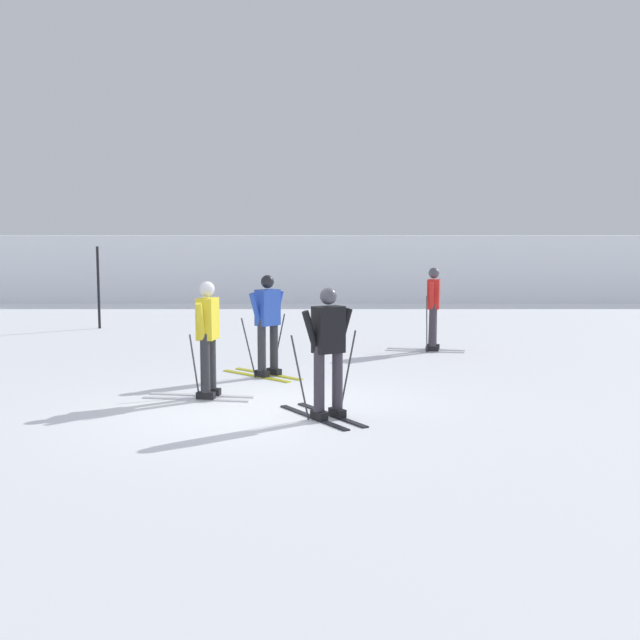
{
  "coord_description": "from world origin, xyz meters",
  "views": [
    {
      "loc": [
        0.8,
        -10.41,
        2.38
      ],
      "look_at": [
        0.78,
        3.0,
        0.9
      ],
      "focal_mm": 43.58,
      "sensor_mm": 36.0,
      "label": 1
    }
  ],
  "objects_px": {
    "trail_marker_pole": "(100,288)",
    "skier_blue": "(268,323)",
    "skier_red": "(434,307)",
    "skier_black": "(329,349)",
    "skier_yellow": "(208,336)"
  },
  "relations": [
    {
      "from": "skier_yellow",
      "to": "skier_black",
      "type": "bearing_deg",
      "value": -36.37
    },
    {
      "from": "trail_marker_pole",
      "to": "skier_red",
      "type": "bearing_deg",
      "value": -25.9
    },
    {
      "from": "skier_blue",
      "to": "trail_marker_pole",
      "type": "xyz_separation_m",
      "value": [
        -4.73,
        6.73,
        0.12
      ]
    },
    {
      "from": "skier_yellow",
      "to": "skier_black",
      "type": "height_order",
      "value": "same"
    },
    {
      "from": "skier_black",
      "to": "trail_marker_pole",
      "type": "relative_size",
      "value": 0.82
    },
    {
      "from": "skier_black",
      "to": "skier_blue",
      "type": "bearing_deg",
      "value": 108.06
    },
    {
      "from": "trail_marker_pole",
      "to": "skier_blue",
      "type": "bearing_deg",
      "value": -54.88
    },
    {
      "from": "skier_red",
      "to": "skier_black",
      "type": "relative_size",
      "value": 1.0
    },
    {
      "from": "skier_red",
      "to": "skier_blue",
      "type": "height_order",
      "value": "same"
    },
    {
      "from": "skier_red",
      "to": "trail_marker_pole",
      "type": "height_order",
      "value": "trail_marker_pole"
    },
    {
      "from": "trail_marker_pole",
      "to": "skier_yellow",
      "type": "bearing_deg",
      "value": -64.83
    },
    {
      "from": "skier_red",
      "to": "skier_blue",
      "type": "distance_m",
      "value": 4.3
    },
    {
      "from": "skier_red",
      "to": "skier_black",
      "type": "bearing_deg",
      "value": -110.47
    },
    {
      "from": "skier_blue",
      "to": "skier_black",
      "type": "bearing_deg",
      "value": -71.94
    },
    {
      "from": "skier_yellow",
      "to": "trail_marker_pole",
      "type": "distance_m",
      "value": 9.36
    }
  ]
}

